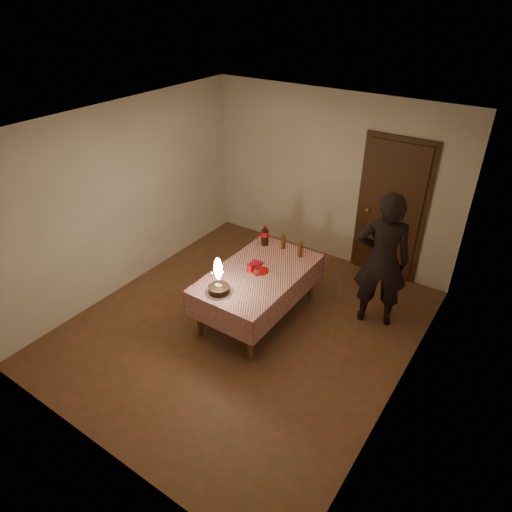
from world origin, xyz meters
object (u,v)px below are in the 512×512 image
at_px(dining_table, 258,278).
at_px(cola_bottle, 265,235).
at_px(red_cup, 250,268).
at_px(clear_cup, 257,272).
at_px(photographer, 382,261).
at_px(amber_bottle_left, 283,241).
at_px(amber_bottle_right, 300,249).
at_px(birthday_cake, 219,283).
at_px(red_plate, 260,271).

distance_m(dining_table, cola_bottle, 0.75).
bearing_deg(red_cup, clear_cup, -11.11).
bearing_deg(red_cup, photographer, 30.18).
height_order(amber_bottle_left, photographer, photographer).
bearing_deg(amber_bottle_right, birthday_cake, -106.99).
distance_m(red_plate, red_cup, 0.14).
height_order(dining_table, red_plate, red_plate).
bearing_deg(red_cup, amber_bottle_left, 86.17).
relative_size(birthday_cake, clear_cup, 5.31).
height_order(dining_table, amber_bottle_left, amber_bottle_left).
bearing_deg(cola_bottle, amber_bottle_left, 10.79).
bearing_deg(amber_bottle_right, red_cup, -117.37).
bearing_deg(photographer, amber_bottle_left, -175.92).
relative_size(dining_table, birthday_cake, 3.60).
xyz_separation_m(cola_bottle, amber_bottle_right, (0.57, 0.00, -0.03)).
relative_size(red_plate, amber_bottle_right, 0.86).
distance_m(red_plate, amber_bottle_right, 0.66).
bearing_deg(birthday_cake, dining_table, 77.44).
relative_size(birthday_cake, red_plate, 2.17).
xyz_separation_m(red_plate, cola_bottle, (-0.33, 0.60, 0.15)).
bearing_deg(red_cup, dining_table, 19.94).
height_order(clear_cup, cola_bottle, cola_bottle).
xyz_separation_m(red_cup, amber_bottle_left, (0.05, 0.72, 0.07)).
distance_m(amber_bottle_left, photographer, 1.37).
bearing_deg(red_cup, birthday_cake, -93.50).
relative_size(birthday_cake, cola_bottle, 1.51).
height_order(amber_bottle_right, photographer, photographer).
bearing_deg(photographer, clear_cup, -146.53).
bearing_deg(dining_table, red_cup, -160.06).
distance_m(clear_cup, amber_bottle_left, 0.76).
bearing_deg(amber_bottle_left, red_cup, -93.83).
bearing_deg(photographer, dining_table, -149.09).
relative_size(red_cup, cola_bottle, 0.31).
height_order(dining_table, clear_cup, clear_cup).
xyz_separation_m(birthday_cake, amber_bottle_right, (0.39, 1.26, -0.01)).
height_order(cola_bottle, amber_bottle_left, cola_bottle).
xyz_separation_m(clear_cup, amber_bottle_right, (0.22, 0.70, 0.07)).
height_order(red_plate, cola_bottle, cola_bottle).
bearing_deg(cola_bottle, dining_table, -63.29).
bearing_deg(amber_bottle_right, clear_cup, -107.29).
bearing_deg(dining_table, amber_bottle_right, 68.87).
bearing_deg(birthday_cake, cola_bottle, 98.19).
distance_m(birthday_cake, red_plate, 0.69).
height_order(birthday_cake, cola_bottle, birthday_cake).
bearing_deg(cola_bottle, birthday_cake, -81.81).
height_order(dining_table, cola_bottle, cola_bottle).
relative_size(birthday_cake, photographer, 0.26).
bearing_deg(clear_cup, red_plate, 100.85).
bearing_deg(cola_bottle, red_plate, -61.21).
xyz_separation_m(birthday_cake, red_cup, (0.04, 0.59, -0.08)).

